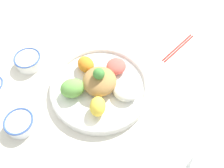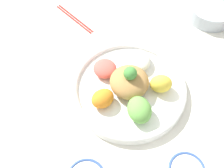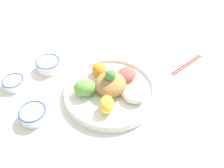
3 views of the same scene
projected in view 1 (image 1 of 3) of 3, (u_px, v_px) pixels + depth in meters
The scene contains 6 objects.
ground_plane at pixel (110, 87), 0.81m from camera, with size 2.40×2.40×0.00m, color silver.
salad_platter at pixel (100, 85), 0.78m from camera, with size 0.36×0.36×0.12m.
sauce_bowl_red at pixel (28, 61), 0.85m from camera, with size 0.10×0.10×0.05m.
rice_bowl_blue at pixel (20, 123), 0.71m from camera, with size 0.10×0.10×0.04m.
chopsticks_pair_near at pixel (178, 47), 0.91m from camera, with size 0.20×0.04×0.01m.
serving_spoon_main at pixel (114, 35), 0.95m from camera, with size 0.12×0.09×0.01m.
Camera 1 is at (0.26, 0.33, 0.69)m, focal length 35.00 mm.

